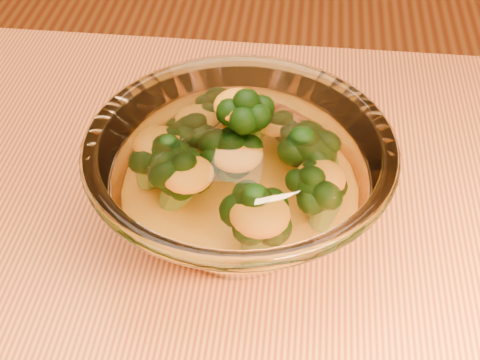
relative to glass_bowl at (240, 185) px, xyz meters
name	(u,v)px	position (x,y,z in m)	size (l,w,h in m)	color
glass_bowl	(240,185)	(0.00, 0.00, 0.00)	(0.24, 0.24, 0.11)	white
cheese_sauce	(240,205)	(0.00, 0.00, -0.02)	(0.14, 0.14, 0.04)	orange
broccoli_heap	(241,163)	(0.00, 0.01, 0.02)	(0.17, 0.18, 0.09)	black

